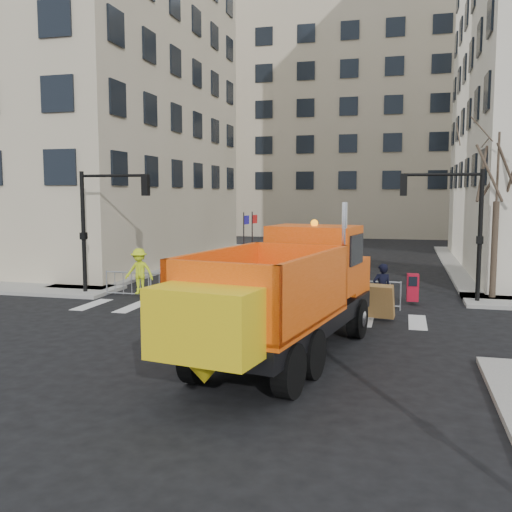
% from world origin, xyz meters
% --- Properties ---
extents(ground, '(120.00, 120.00, 0.00)m').
position_xyz_m(ground, '(0.00, 0.00, 0.00)').
color(ground, black).
rests_on(ground, ground).
extents(sidewalk_back, '(64.00, 5.00, 0.15)m').
position_xyz_m(sidewalk_back, '(0.00, 8.50, 0.07)').
color(sidewalk_back, gray).
rests_on(sidewalk_back, ground).
extents(building_left, '(24.00, 22.00, 26.00)m').
position_xyz_m(building_left, '(-20.00, 20.00, 13.00)').
color(building_left, '#BAAC8E').
rests_on(building_left, ground).
extents(building_far, '(30.00, 18.00, 24.00)m').
position_xyz_m(building_far, '(0.00, 52.00, 12.00)').
color(building_far, tan).
rests_on(building_far, ground).
extents(traffic_light_left, '(0.18, 0.18, 5.40)m').
position_xyz_m(traffic_light_left, '(-8.00, 7.50, 2.70)').
color(traffic_light_left, black).
rests_on(traffic_light_left, ground).
extents(traffic_light_right, '(0.18, 0.18, 5.40)m').
position_xyz_m(traffic_light_right, '(8.50, 9.50, 2.70)').
color(traffic_light_right, black).
rests_on(traffic_light_right, ground).
extents(crowd_barriers, '(12.60, 0.60, 1.10)m').
position_xyz_m(crowd_barriers, '(-0.75, 7.60, 0.55)').
color(crowd_barriers, '#9EA0A5').
rests_on(crowd_barriers, ground).
extents(street_tree, '(3.00, 3.00, 7.50)m').
position_xyz_m(street_tree, '(9.20, 10.50, 3.75)').
color(street_tree, '#382B21').
rests_on(street_tree, ground).
extents(plow_truck, '(4.82, 11.15, 4.20)m').
position_xyz_m(plow_truck, '(2.54, -0.06, 1.87)').
color(plow_truck, black).
rests_on(plow_truck, ground).
extents(cop_a, '(0.82, 0.70, 1.91)m').
position_xyz_m(cop_a, '(4.84, 6.40, 0.96)').
color(cop_a, black).
rests_on(cop_a, ground).
extents(cop_b, '(0.95, 0.79, 1.79)m').
position_xyz_m(cop_b, '(3.45, 5.17, 0.89)').
color(cop_b, black).
rests_on(cop_b, ground).
extents(cop_c, '(1.01, 1.19, 1.92)m').
position_xyz_m(cop_c, '(3.71, 6.57, 0.96)').
color(cop_c, black).
rests_on(cop_c, ground).
extents(worker, '(1.29, 0.77, 1.96)m').
position_xyz_m(worker, '(-5.38, 7.52, 1.13)').
color(worker, '#CCE31A').
rests_on(worker, sidewalk_back).
extents(newspaper_box, '(0.48, 0.43, 1.10)m').
position_xyz_m(newspaper_box, '(5.96, 8.75, 0.70)').
color(newspaper_box, '#AB0D21').
rests_on(newspaper_box, sidewalk_back).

